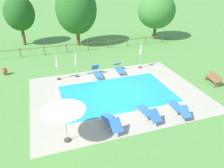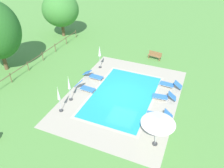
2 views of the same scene
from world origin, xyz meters
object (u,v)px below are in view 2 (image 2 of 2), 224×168
Objects in this scene: sun_lounger_north_near_steps at (85,87)px; patio_umbrella_closed_row_centre at (59,96)px; sun_lounger_north_mid at (159,115)px; sun_lounger_south_near_corner at (94,76)px; tree_far_west at (61,10)px; patio_umbrella_closed_row_mid_west at (69,85)px; wooden_bench_lawn_side at (155,55)px; sun_lounger_north_end at (164,96)px; sun_lounger_north_far at (170,84)px; patio_umbrella_closed_row_west at (100,53)px; patio_umbrella_open_foreground at (158,122)px.

patio_umbrella_closed_row_centre is (-3.18, 0.47, 1.13)m from sun_lounger_north_near_steps.
sun_lounger_north_mid is 0.96× the size of sun_lounger_south_near_corner.
tree_far_west reaches higher than sun_lounger_south_near_corner.
patio_umbrella_closed_row_centre is at bearing 177.06° from sun_lounger_south_near_corner.
patio_umbrella_closed_row_mid_west is 1.52× the size of wooden_bench_lawn_side.
tree_far_west is at bearing 32.16° from patio_umbrella_closed_row_centre.
patio_umbrella_closed_row_centre reaches higher than sun_lounger_north_mid.
patio_umbrella_closed_row_mid_west reaches higher than sun_lounger_south_near_corner.
tree_far_west is at bearing 60.28° from sun_lounger_north_end.
sun_lounger_north_far is at bearing -0.21° from sun_lounger_north_mid.
sun_lounger_south_near_corner is at bearing -133.32° from tree_far_west.
patio_umbrella_closed_row_west is (5.38, 7.50, 1.34)m from sun_lounger_north_mid.
sun_lounger_north_near_steps is 1.25× the size of wooden_bench_lawn_side.
sun_lounger_north_near_steps is 0.95× the size of sun_lounger_north_end.
patio_umbrella_closed_row_centre is (-2.14, 7.41, 1.14)m from sun_lounger_north_mid.
sun_lounger_north_near_steps reaches higher than sun_lounger_north_end.
tree_far_west reaches higher than sun_lounger_north_far.
patio_umbrella_closed_row_west is 7.52m from patio_umbrella_closed_row_centre.
sun_lounger_north_far is (3.45, -6.96, -0.02)m from sun_lounger_north_near_steps.
tree_far_west is at bearing 40.88° from sun_lounger_north_near_steps.
sun_lounger_south_near_corner is at bearing -170.93° from patio_umbrella_closed_row_west.
tree_far_west is (14.03, 16.30, 1.49)m from patio_umbrella_open_foreground.
wooden_bench_lawn_side is (7.09, 2.48, 0.09)m from sun_lounger_north_end.
tree_far_west reaches higher than wooden_bench_lawn_side.
sun_lounger_south_near_corner is 5.41m from patio_umbrella_closed_row_centre.
sun_lounger_north_near_steps is 8.32m from patio_umbrella_open_foreground.
sun_lounger_north_mid is at bearing 179.79° from sun_lounger_north_far.
patio_umbrella_closed_row_centre is at bearing 122.23° from sun_lounger_north_end.
sun_lounger_north_mid is at bearing -176.31° from sun_lounger_north_end.
patio_umbrella_open_foreground is at bearing -104.36° from patio_umbrella_closed_row_mid_west.
patio_umbrella_closed_row_centre is at bearing 131.77° from sun_lounger_north_far.
patio_umbrella_open_foreground is 1.48× the size of wooden_bench_lawn_side.
patio_umbrella_closed_row_mid_west is 1.55m from patio_umbrella_closed_row_centre.
patio_umbrella_open_foreground reaches higher than sun_lounger_north_end.
sun_lounger_north_far is 0.89× the size of patio_umbrella_open_foreground.
sun_lounger_north_far is 7.28m from sun_lounger_south_near_corner.
patio_umbrella_closed_row_mid_west is (-5.08, 7.46, 1.15)m from sun_lounger_north_far.
patio_umbrella_closed_row_centre is (-7.52, -0.09, -0.21)m from patio_umbrella_closed_row_west.
sun_lounger_north_mid is 0.98× the size of sun_lounger_north_end.
patio_umbrella_closed_row_west reaches higher than patio_umbrella_open_foreground.
sun_lounger_north_end is (1.39, -6.78, -0.01)m from sun_lounger_north_near_steps.
patio_umbrella_closed_row_mid_west is at bearing 175.29° from sun_lounger_south_near_corner.
sun_lounger_north_mid is 19.89m from tree_far_west.
sun_lounger_north_near_steps is at bearing 63.56° from patio_umbrella_open_foreground.
patio_umbrella_open_foreground is (-7.08, -0.33, 1.73)m from sun_lounger_north_far.
wooden_bench_lawn_side reaches higher than sun_lounger_north_far.
sun_lounger_north_mid is at bearing 7.70° from patio_umbrella_open_foreground.
patio_umbrella_closed_row_centre is at bearing -147.84° from tree_far_west.
sun_lounger_north_near_steps is 0.83× the size of patio_umbrella_closed_row_centre.
sun_lounger_north_far is at bearing -4.81° from sun_lounger_north_end.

